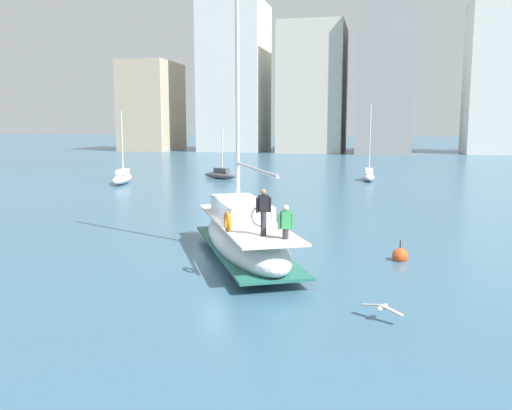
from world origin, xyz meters
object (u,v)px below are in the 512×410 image
object	(u,v)px
moored_sloop_near	(122,178)
mooring_buoy	(400,256)
moored_cutter_left	(369,175)
moored_sloop_far	(220,174)
seagull	(382,308)
main_sailboat	(244,235)

from	to	relation	value
moored_sloop_near	mooring_buoy	bearing A→B (deg)	-44.97
moored_cutter_left	mooring_buoy	bearing A→B (deg)	-86.50
moored_sloop_far	seagull	distance (m)	38.06
seagull	moored_sloop_near	bearing A→B (deg)	126.71
moored_sloop_near	moored_cutter_left	distance (m)	21.92
moored_cutter_left	mooring_buoy	xyz separation A→B (m)	(1.82, -29.78, -0.32)
moored_sloop_near	moored_sloop_far	size ratio (longest dim) A/B	1.28
mooring_buoy	main_sailboat	bearing A→B (deg)	-171.21
moored_sloop_far	moored_cutter_left	world-z (taller)	moored_cutter_left
mooring_buoy	moored_sloop_far	bearing A→B (deg)	118.56
main_sailboat	mooring_buoy	distance (m)	6.01
main_sailboat	moored_cutter_left	distance (m)	30.96
moored_sloop_far	seagull	world-z (taller)	moored_sloop_far
moored_cutter_left	mooring_buoy	distance (m)	29.84
moored_cutter_left	mooring_buoy	world-z (taller)	moored_cutter_left
mooring_buoy	moored_cutter_left	bearing A→B (deg)	93.50
moored_sloop_near	moored_cutter_left	bearing A→B (deg)	19.52
main_sailboat	moored_sloop_far	bearing A→B (deg)	108.03
moored_cutter_left	main_sailboat	bearing A→B (deg)	-97.56
main_sailboat	seagull	world-z (taller)	main_sailboat
moored_sloop_near	seagull	bearing A→B (deg)	-53.29
moored_sloop_far	mooring_buoy	size ratio (longest dim) A/B	5.40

